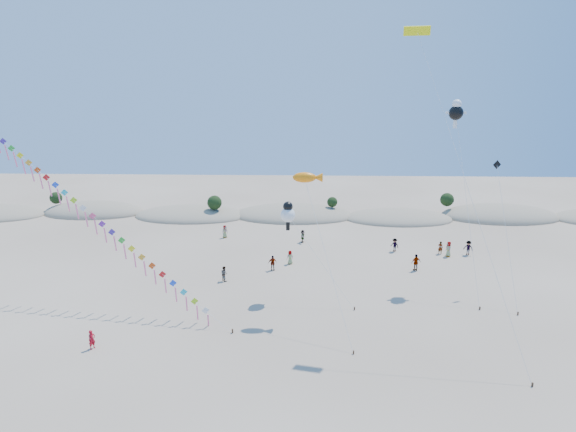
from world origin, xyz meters
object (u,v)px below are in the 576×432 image
Objects in this scene: kite_train at (75,202)px; flyer_foreground at (92,340)px; parafoil_kite at (420,40)px; fish_kite at (308,178)px.

flyer_foreground is (4.73, -9.42, -8.63)m from kite_train.
parafoil_kite is at bearing -42.59° from flyer_foreground.
kite_train is 33.01m from parafoil_kite.
kite_train reaches higher than flyer_foreground.
fish_kite is at bearing -3.81° from kite_train.
kite_train is at bearing 176.19° from fish_kite.
kite_train is 18.69× the size of flyer_foreground.
parafoil_kite reaches higher than flyer_foreground.
kite_train is 21.58m from fish_kite.
fish_kite is 14.03m from parafoil_kite.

